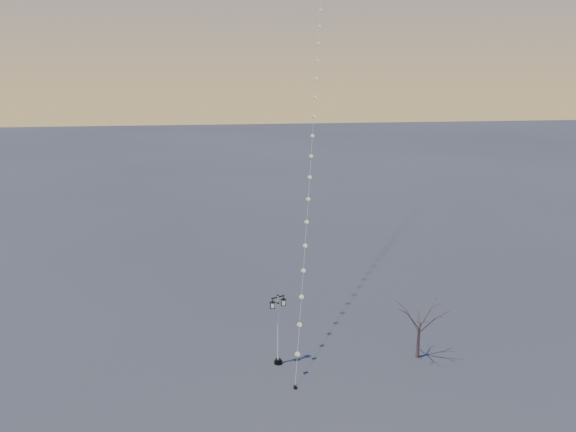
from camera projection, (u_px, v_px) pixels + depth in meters
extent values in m
plane|color=#404241|center=(282.00, 374.00, 31.27)|extent=(300.00, 300.00, 0.00)
cylinder|color=black|center=(278.00, 362.00, 32.34)|extent=(0.49, 0.49, 0.14)
cylinder|color=black|center=(278.00, 360.00, 32.31)|extent=(0.35, 0.35, 0.12)
cylinder|color=white|center=(278.00, 328.00, 31.75)|extent=(0.11, 0.11, 4.15)
cylinder|color=black|center=(278.00, 303.00, 31.34)|extent=(0.18, 0.18, 0.05)
cube|color=black|center=(278.00, 297.00, 31.25)|extent=(0.79, 0.39, 0.05)
sphere|color=black|center=(278.00, 295.00, 31.22)|extent=(0.12, 0.12, 0.12)
pyramid|color=black|center=(272.00, 301.00, 31.09)|extent=(0.39, 0.39, 0.12)
cube|color=beige|center=(272.00, 305.00, 31.17)|extent=(0.23, 0.23, 0.30)
cube|color=black|center=(272.00, 308.00, 31.21)|extent=(0.26, 0.26, 0.04)
pyramid|color=black|center=(283.00, 298.00, 31.47)|extent=(0.39, 0.39, 0.12)
cube|color=beige|center=(283.00, 302.00, 31.54)|extent=(0.23, 0.23, 0.30)
cube|color=black|center=(283.00, 305.00, 31.58)|extent=(0.26, 0.26, 0.04)
cone|color=brown|center=(418.00, 342.00, 32.80)|extent=(0.24, 0.24, 2.01)
cylinder|color=black|center=(295.00, 387.00, 29.77)|extent=(0.19, 0.19, 0.19)
cylinder|color=black|center=(295.00, 387.00, 29.77)|extent=(0.03, 0.03, 0.24)
cone|color=orange|center=(316.00, 60.00, 42.90)|extent=(0.08, 0.08, 0.26)
cylinder|color=white|center=(295.00, 379.00, 29.65)|extent=(0.02, 0.02, 0.75)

